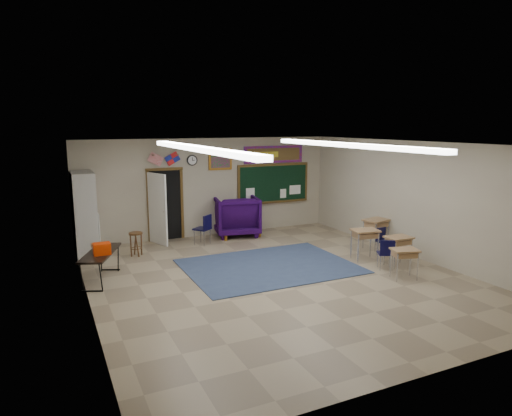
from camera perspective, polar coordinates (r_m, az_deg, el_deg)
name	(u,v)px	position (r m, az deg, el deg)	size (l,w,h in m)	color
floor	(277,277)	(10.45, 2.67, -8.67)	(9.00, 9.00, 0.00)	gray
back_wall	(210,187)	(14.14, -5.82, 2.60)	(8.00, 0.04, 3.00)	#AFA78E
front_wall	(436,271)	(6.55, 21.63, -7.36)	(8.00, 0.04, 3.00)	#AFA78E
left_wall	(85,230)	(8.95, -20.56, -2.61)	(0.04, 9.00, 3.00)	#AFA78E
right_wall	(415,200)	(12.41, 19.30, 0.97)	(0.04, 9.00, 3.00)	#AFA78E
ceiling	(278,144)	(9.88, 2.82, 8.01)	(8.00, 9.00, 0.04)	silver
area_rug	(269,266)	(11.20, 1.66, -7.27)	(4.00, 3.00, 0.02)	#31405D
fluorescent_strips	(278,147)	(9.88, 2.82, 7.66)	(3.86, 6.00, 0.10)	white
doorway	(163,206)	(13.64, -11.53, 0.28)	(1.10, 0.89, 2.16)	black
chalkboard	(274,185)	(14.97, 2.21, 2.95)	(2.55, 0.14, 1.30)	brown
bulletin_board	(274,154)	(14.88, 2.23, 6.72)	(2.10, 0.05, 0.55)	red
framed_art_print	(220,159)	(14.13, -4.49, 6.09)	(0.75, 0.05, 0.65)	#99611D
wall_clock	(192,160)	(13.84, -7.99, 5.93)	(0.32, 0.05, 0.32)	black
wall_flags	(164,157)	(13.58, -11.42, 6.29)	(1.16, 0.06, 0.70)	red
storage_cabinet	(85,214)	(12.81, -20.64, -0.66)	(0.59, 1.25, 2.20)	#A9A9A5
wingback_armchair	(236,216)	(14.17, -2.50, -0.97)	(1.31, 1.35, 1.23)	#1D0533
student_chair_reading	(202,230)	(13.18, -6.76, -2.69)	(0.44, 0.44, 0.87)	black
student_chair_desk_a	(385,254)	(11.33, 15.87, -5.55)	(0.37, 0.37, 0.75)	black
student_chair_desk_b	(385,242)	(12.47, 15.81, -4.13)	(0.36, 0.36, 0.73)	black
student_desk_front_left	(365,243)	(11.95, 13.44, -4.27)	(0.74, 0.61, 0.79)	#A2744B
student_desk_front_right	(376,232)	(13.14, 14.76, -2.92)	(0.79, 0.66, 0.82)	#A2744B
student_desk_back_left	(404,262)	(10.76, 18.03, -6.46)	(0.67, 0.57, 0.68)	#A2744B
student_desk_back_right	(398,250)	(11.66, 17.33, -4.98)	(0.62, 0.47, 0.74)	#A2744B
folding_table	(101,265)	(10.69, -18.79, -6.76)	(1.10, 1.67, 0.90)	black
wooden_stool	(136,244)	(12.39, -14.75, -4.36)	(0.36, 0.36, 0.63)	#543019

